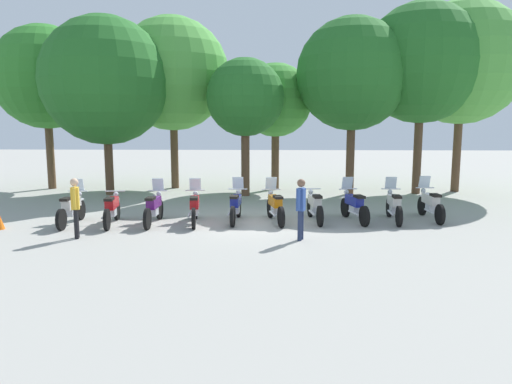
% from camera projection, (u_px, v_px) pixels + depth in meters
% --- Properties ---
extents(ground_plane, '(80.00, 80.00, 0.00)m').
position_uv_depth(ground_plane, '(255.00, 222.00, 15.08)').
color(ground_plane, '#9E9B93').
extents(motorcycle_0, '(0.62, 2.19, 1.37)m').
position_uv_depth(motorcycle_0, '(72.00, 208.00, 14.70)').
color(motorcycle_0, black).
rests_on(motorcycle_0, ground_plane).
extents(motorcycle_1, '(0.62, 2.18, 0.99)m').
position_uv_depth(motorcycle_1, '(112.00, 209.00, 14.68)').
color(motorcycle_1, black).
rests_on(motorcycle_1, ground_plane).
extents(motorcycle_2, '(0.62, 2.19, 1.37)m').
position_uv_depth(motorcycle_2, '(154.00, 207.00, 14.79)').
color(motorcycle_2, black).
rests_on(motorcycle_2, ground_plane).
extents(motorcycle_3, '(0.62, 2.19, 1.37)m').
position_uv_depth(motorcycle_3, '(195.00, 207.00, 14.87)').
color(motorcycle_3, black).
rests_on(motorcycle_3, ground_plane).
extents(motorcycle_4, '(0.62, 2.19, 1.37)m').
position_uv_depth(motorcycle_4, '(236.00, 206.00, 15.14)').
color(motorcycle_4, black).
rests_on(motorcycle_4, ground_plane).
extents(motorcycle_5, '(0.72, 2.16, 1.37)m').
position_uv_depth(motorcycle_5, '(275.00, 206.00, 15.07)').
color(motorcycle_5, black).
rests_on(motorcycle_5, ground_plane).
extents(motorcycle_6, '(0.62, 2.19, 0.99)m').
position_uv_depth(motorcycle_6, '(315.00, 206.00, 15.19)').
color(motorcycle_6, black).
rests_on(motorcycle_6, ground_plane).
extents(motorcycle_7, '(0.73, 2.16, 1.37)m').
position_uv_depth(motorcycle_7, '(354.00, 205.00, 15.17)').
color(motorcycle_7, black).
rests_on(motorcycle_7, ground_plane).
extents(motorcycle_8, '(0.62, 2.19, 1.37)m').
position_uv_depth(motorcycle_8, '(394.00, 205.00, 15.18)').
color(motorcycle_8, black).
rests_on(motorcycle_8, ground_plane).
extents(motorcycle_9, '(0.62, 2.19, 1.37)m').
position_uv_depth(motorcycle_9, '(430.00, 204.00, 15.45)').
color(motorcycle_9, black).
rests_on(motorcycle_9, ground_plane).
extents(person_0, '(0.27, 0.41, 1.65)m').
position_uv_depth(person_0, '(75.00, 204.00, 12.88)').
color(person_0, black).
rests_on(person_0, ground_plane).
extents(person_1, '(0.28, 0.40, 1.66)m').
position_uv_depth(person_1, '(301.00, 205.00, 12.68)').
color(person_1, '#232D4C').
rests_on(person_1, ground_plane).
extents(tree_0, '(4.76, 4.76, 7.59)m').
position_uv_depth(tree_0, '(46.00, 78.00, 22.05)').
color(tree_0, brown).
rests_on(tree_0, ground_plane).
extents(tree_1, '(5.43, 5.43, 7.61)m').
position_uv_depth(tree_1, '(105.00, 81.00, 20.22)').
color(tree_1, brown).
rests_on(tree_1, ground_plane).
extents(tree_2, '(5.27, 5.27, 8.02)m').
position_uv_depth(tree_2, '(172.00, 74.00, 22.24)').
color(tree_2, brown).
rests_on(tree_2, ground_plane).
extents(tree_3, '(3.29, 3.29, 5.83)m').
position_uv_depth(tree_3, '(245.00, 98.00, 20.03)').
color(tree_3, brown).
rests_on(tree_3, ground_plane).
extents(tree_4, '(3.39, 3.39, 5.85)m').
position_uv_depth(tree_4, '(276.00, 101.00, 21.97)').
color(tree_4, brown).
rests_on(tree_4, ground_plane).
extents(tree_5, '(4.78, 4.78, 7.56)m').
position_uv_depth(tree_5, '(353.00, 74.00, 20.19)').
color(tree_5, brown).
rests_on(tree_5, ground_plane).
extents(tree_6, '(5.14, 5.14, 8.23)m').
position_uv_depth(tree_6, '(422.00, 63.00, 20.40)').
color(tree_6, brown).
rests_on(tree_6, ground_plane).
extents(tree_7, '(5.41, 5.41, 8.46)m').
position_uv_depth(tree_7, '(462.00, 63.00, 21.00)').
color(tree_7, brown).
rests_on(tree_7, ground_plane).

